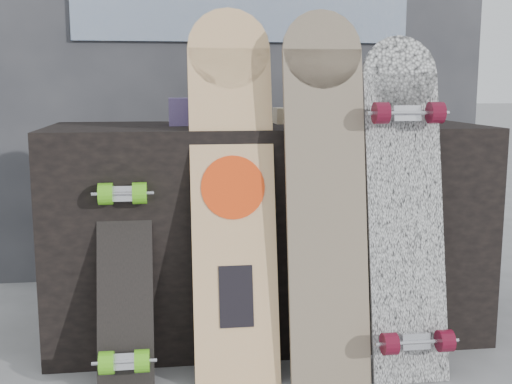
{
  "coord_description": "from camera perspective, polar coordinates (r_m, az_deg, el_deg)",
  "views": [
    {
      "loc": [
        -0.37,
        -1.87,
        0.95
      ],
      "look_at": [
        -0.08,
        0.2,
        0.6
      ],
      "focal_mm": 45.0,
      "sensor_mm": 36.0,
      "label": 1
    }
  ],
  "objects": [
    {
      "name": "longboard_celtic",
      "position": [
        2.07,
        6.22,
        0.67
      ],
      "size": [
        0.26,
        0.24,
        1.19
      ],
      "rotation": [
        -0.19,
        0.0,
        0.0
      ],
      "color": "#CAAD8A",
      "rests_on": "ground"
    },
    {
      "name": "booth",
      "position": [
        3.25,
        -1.33,
        12.22
      ],
      "size": [
        2.4,
        0.22,
        2.2
      ],
      "color": "#313136",
      "rests_on": "ground"
    },
    {
      "name": "skateboard_dark",
      "position": [
        2.1,
        -11.62,
        -6.11
      ],
      "size": [
        0.18,
        0.33,
        0.77
      ],
      "rotation": [
        -0.34,
        0.0,
        0.0
      ],
      "color": "black",
      "rests_on": "ground"
    },
    {
      "name": "merch_box_flat",
      "position": [
        2.51,
        4.19,
        6.79
      ],
      "size": [
        0.22,
        0.1,
        0.06
      ],
      "primitive_type": "cube",
      "color": "#D1B78C",
      "rests_on": "vendor_table"
    },
    {
      "name": "longboard_cascadia",
      "position": [
        2.14,
        13.18,
        -0.81
      ],
      "size": [
        0.25,
        0.31,
        1.11
      ],
      "rotation": [
        -0.21,
        0.0,
        0.0
      ],
      "color": "white",
      "rests_on": "ground"
    },
    {
      "name": "longboard_geisha",
      "position": [
        2.09,
        -2.1,
        0.88
      ],
      "size": [
        0.27,
        0.3,
        1.2
      ],
      "rotation": [
        -0.23,
        0.0,
        0.0
      ],
      "color": "beige",
      "rests_on": "ground"
    },
    {
      "name": "merch_box_purple",
      "position": [
        2.4,
        -5.61,
        7.13
      ],
      "size": [
        0.18,
        0.12,
        0.1
      ],
      "primitive_type": "cube",
      "color": "#473C7C",
      "rests_on": "vendor_table"
    },
    {
      "name": "merch_box_small",
      "position": [
        2.45,
        10.08,
        7.31
      ],
      "size": [
        0.14,
        0.14,
        0.12
      ],
      "primitive_type": "cube",
      "color": "#473C7C",
      "rests_on": "vendor_table"
    },
    {
      "name": "vendor_table",
      "position": [
        2.46,
        0.96,
        -3.36
      ],
      "size": [
        1.6,
        0.6,
        0.8
      ],
      "primitive_type": "cube",
      "color": "black",
      "rests_on": "ground"
    }
  ]
}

